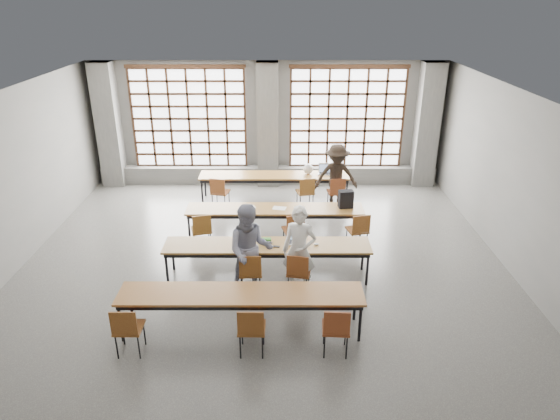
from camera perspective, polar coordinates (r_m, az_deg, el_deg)
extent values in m
plane|color=#52514F|center=(10.09, -1.98, -7.47)|extent=(11.00, 11.00, 0.00)
plane|color=silver|center=(8.80, -2.30, 12.42)|extent=(11.00, 11.00, 0.00)
plane|color=slate|center=(14.55, -1.38, 9.90)|extent=(10.00, 0.00, 10.00)
plane|color=slate|center=(10.40, 26.60, 1.61)|extent=(0.00, 11.00, 11.00)
cube|color=#5A5A57|center=(15.07, -19.00, 9.11)|extent=(0.60, 0.55, 3.50)
cube|color=#5A5A57|center=(14.28, -1.41, 9.63)|extent=(0.60, 0.55, 3.50)
cube|color=#5A5A57|center=(14.87, 16.45, 9.24)|extent=(0.60, 0.55, 3.50)
cube|color=white|center=(14.72, -10.32, 10.29)|extent=(3.20, 0.02, 2.80)
cube|color=black|center=(14.65, -10.38, 10.22)|extent=(3.20, 0.05, 2.80)
cube|color=black|center=(15.04, -9.97, 4.84)|extent=(3.32, 0.07, 0.10)
cube|color=black|center=(14.39, -10.81, 15.83)|extent=(3.32, 0.07, 0.10)
cube|color=white|center=(14.62, 7.61, 10.37)|extent=(3.20, 0.02, 2.80)
cube|color=black|center=(14.54, 7.65, 10.29)|extent=(3.20, 0.05, 2.80)
cube|color=black|center=(14.94, 7.35, 4.88)|extent=(3.32, 0.07, 0.10)
cube|color=black|center=(14.28, 7.97, 15.96)|extent=(3.32, 0.07, 0.10)
cube|color=#5A5A57|center=(14.79, -1.34, 4.06)|extent=(9.80, 0.35, 0.50)
cube|color=brown|center=(13.37, -0.64, 3.98)|extent=(4.00, 0.70, 0.04)
cube|color=black|center=(13.39, -0.63, 3.74)|extent=(3.90, 0.64, 0.08)
cylinder|color=black|center=(13.38, -8.89, 2.04)|extent=(0.05, 0.05, 0.69)
cylinder|color=black|center=(13.92, -8.56, 2.92)|extent=(0.05, 0.05, 0.69)
cylinder|color=black|center=(13.34, 7.64, 2.05)|extent=(0.05, 0.05, 0.69)
cylinder|color=black|center=(13.88, 7.35, 2.93)|extent=(0.05, 0.05, 0.69)
cube|color=brown|center=(11.27, -0.59, 0.12)|extent=(4.00, 0.70, 0.04)
cube|color=black|center=(11.30, -0.58, -0.16)|extent=(3.90, 0.64, 0.08)
cylinder|color=black|center=(11.35, -10.34, -2.16)|extent=(0.05, 0.05, 0.69)
cylinder|color=black|center=(11.86, -9.88, -0.94)|extent=(0.05, 0.05, 0.69)
cylinder|color=black|center=(11.31, 9.19, -2.16)|extent=(0.05, 0.05, 0.69)
cylinder|color=black|center=(11.83, 8.78, -0.94)|extent=(0.05, 0.05, 0.69)
cube|color=brown|center=(9.68, -1.47, -4.07)|extent=(4.00, 0.70, 0.04)
cube|color=black|center=(9.71, -1.46, -4.38)|extent=(3.90, 0.64, 0.08)
cylinder|color=black|center=(9.84, -12.81, -6.63)|extent=(0.05, 0.05, 0.69)
cylinder|color=black|center=(10.34, -12.15, -5.02)|extent=(0.05, 0.05, 0.69)
cylinder|color=black|center=(9.75, 9.95, -6.70)|extent=(0.05, 0.05, 0.69)
cylinder|color=black|center=(10.24, 9.44, -5.06)|extent=(0.05, 0.05, 0.69)
cube|color=brown|center=(8.24, -4.49, -9.53)|extent=(4.00, 0.70, 0.04)
cube|color=black|center=(8.28, -4.48, -9.88)|extent=(3.90, 0.64, 0.08)
cylinder|color=black|center=(8.58, -17.75, -12.22)|extent=(0.05, 0.05, 0.69)
cylinder|color=black|center=(9.03, -16.71, -10.09)|extent=(0.05, 0.05, 0.69)
cylinder|color=black|center=(8.29, 9.13, -12.65)|extent=(0.05, 0.05, 0.69)
cylinder|color=black|center=(8.76, 8.57, -10.41)|extent=(0.05, 0.05, 0.69)
cube|color=brown|center=(13.04, -6.82, 2.06)|extent=(0.51, 0.51, 0.04)
cube|color=brown|center=(12.78, -7.18, 2.70)|extent=(0.40, 0.12, 0.40)
cylinder|color=black|center=(13.12, -6.78, 1.15)|extent=(0.02, 0.02, 0.45)
cube|color=brown|center=(12.96, 2.89, 2.07)|extent=(0.50, 0.50, 0.04)
cube|color=brown|center=(12.70, 3.14, 2.71)|extent=(0.40, 0.12, 0.40)
cylinder|color=black|center=(13.04, 2.87, 1.15)|extent=(0.02, 0.02, 0.45)
cube|color=maroon|center=(13.02, 6.41, 2.06)|extent=(0.46, 0.46, 0.04)
cube|color=maroon|center=(12.76, 6.64, 2.69)|extent=(0.40, 0.07, 0.40)
cylinder|color=black|center=(13.11, 6.36, 1.15)|extent=(0.02, 0.02, 0.45)
cube|color=brown|center=(11.02, -8.96, -2.26)|extent=(0.52, 0.52, 0.04)
cube|color=brown|center=(10.74, -8.91, -1.61)|extent=(0.39, 0.13, 0.40)
cylinder|color=black|center=(11.12, -8.89, -3.31)|extent=(0.02, 0.02, 0.45)
cube|color=brown|center=(10.89, 1.50, -2.29)|extent=(0.51, 0.51, 0.04)
cube|color=brown|center=(10.61, 1.80, -1.63)|extent=(0.40, 0.13, 0.40)
cylinder|color=black|center=(10.99, 1.49, -3.34)|extent=(0.02, 0.02, 0.45)
cube|color=brown|center=(11.01, 8.81, -2.26)|extent=(0.51, 0.51, 0.04)
cube|color=brown|center=(10.75, 9.29, -1.61)|extent=(0.40, 0.13, 0.40)
cylinder|color=black|center=(11.11, 8.74, -3.31)|extent=(0.02, 0.02, 0.45)
cube|color=brown|center=(9.34, -3.38, -7.04)|extent=(0.44, 0.44, 0.04)
cube|color=brown|center=(9.05, -3.43, -6.44)|extent=(0.40, 0.05, 0.40)
cylinder|color=black|center=(9.46, -3.35, -8.22)|extent=(0.02, 0.02, 0.45)
cube|color=brown|center=(9.33, 2.18, -7.05)|extent=(0.49, 0.49, 0.04)
cube|color=brown|center=(9.04, 2.02, -6.44)|extent=(0.40, 0.10, 0.40)
cylinder|color=black|center=(9.45, 2.16, -8.22)|extent=(0.02, 0.02, 0.45)
cube|color=brown|center=(8.26, -16.87, -12.76)|extent=(0.42, 0.42, 0.04)
cube|color=brown|center=(7.97, -17.46, -12.27)|extent=(0.40, 0.03, 0.40)
cylinder|color=black|center=(8.39, -16.68, -14.00)|extent=(0.02, 0.02, 0.45)
cube|color=brown|center=(7.93, -3.24, -13.30)|extent=(0.43, 0.43, 0.04)
cube|color=brown|center=(7.63, -3.39, -12.82)|extent=(0.40, 0.04, 0.40)
cylinder|color=black|center=(8.07, -3.21, -14.57)|extent=(0.02, 0.02, 0.45)
cube|color=maroon|center=(7.97, 6.39, -13.24)|extent=(0.45, 0.45, 0.04)
cube|color=maroon|center=(7.67, 6.53, -12.76)|extent=(0.40, 0.06, 0.40)
cylinder|color=black|center=(8.10, 6.32, -14.51)|extent=(0.02, 0.02, 0.45)
imported|color=silver|center=(9.17, 2.21, -4.67)|extent=(0.71, 0.56, 1.73)
imported|color=#181C48|center=(9.17, -3.43, -4.57)|extent=(0.89, 0.71, 1.76)
imported|color=black|center=(12.93, 6.46, 3.81)|extent=(1.12, 0.67, 1.71)
cube|color=silver|center=(9.71, 1.79, -3.77)|extent=(0.42, 0.36, 0.02)
cube|color=black|center=(9.70, 1.78, -3.73)|extent=(0.34, 0.26, 0.00)
cube|color=silver|center=(9.78, 2.03, -2.79)|extent=(0.36, 0.18, 0.26)
cube|color=#93C7FF|center=(9.78, 2.01, -2.95)|extent=(0.31, 0.14, 0.21)
cube|color=#B2B2B7|center=(13.46, 5.14, 4.16)|extent=(0.40, 0.32, 0.02)
cube|color=black|center=(13.44, 5.14, 4.19)|extent=(0.33, 0.23, 0.00)
cube|color=#B2B2B7|center=(13.55, 5.22, 4.83)|extent=(0.37, 0.13, 0.26)
cube|color=#82A5E2|center=(13.55, 5.21, 4.71)|extent=(0.31, 0.10, 0.21)
ellipsoid|color=white|center=(9.67, 4.18, -3.91)|extent=(0.10, 0.07, 0.04)
cube|color=#32802A|center=(9.72, -1.75, -3.51)|extent=(0.25, 0.10, 0.09)
cube|color=black|center=(9.58, -0.40, -4.20)|extent=(0.14, 0.08, 0.01)
cube|color=white|center=(11.33, -3.62, 0.32)|extent=(0.35, 0.31, 0.00)
cube|color=silver|center=(11.26, -0.08, 0.22)|extent=(0.33, 0.27, 0.00)
cube|color=black|center=(11.33, 7.53, 1.24)|extent=(0.34, 0.24, 0.40)
ellipsoid|color=silver|center=(13.38, 3.23, 4.70)|extent=(0.28, 0.24, 0.29)
cube|color=maroon|center=(8.23, -16.91, -12.48)|extent=(0.22, 0.14, 0.06)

